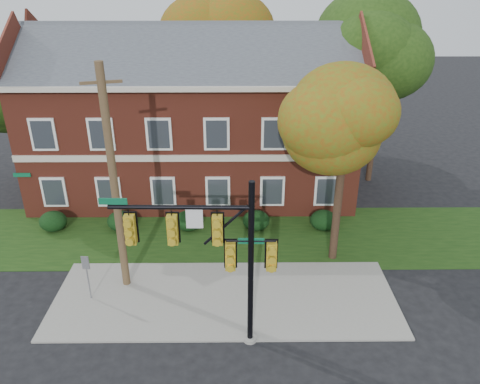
{
  "coord_description": "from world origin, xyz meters",
  "views": [
    {
      "loc": [
        0.49,
        -14.5,
        12.3
      ],
      "look_at": [
        0.64,
        3.0,
        3.93
      ],
      "focal_mm": 35.0,
      "sensor_mm": 36.0,
      "label": 1
    }
  ],
  "objects_px": {
    "tree_left_rear": "(10,84)",
    "sign_post": "(87,271)",
    "hedge_right": "(256,220)",
    "tree_right_rear": "(391,50)",
    "hedge_far_right": "(323,220)",
    "tree_near_right": "(352,122)",
    "tree_far_rear": "(219,24)",
    "hedge_left": "(121,221)",
    "apartment_building": "(193,109)",
    "traffic_signal": "(216,248)",
    "utility_pole": "(114,184)",
    "hedge_far_left": "(53,221)",
    "hedge_center": "(189,221)"
  },
  "relations": [
    {
      "from": "hedge_far_left",
      "to": "hedge_left",
      "type": "xyz_separation_m",
      "value": [
        3.5,
        0.0,
        0.0
      ]
    },
    {
      "from": "hedge_left",
      "to": "tree_far_rear",
      "type": "distance_m",
      "value": 16.25
    },
    {
      "from": "hedge_left",
      "to": "tree_right_rear",
      "type": "xyz_separation_m",
      "value": [
        14.81,
        6.11,
        7.6
      ]
    },
    {
      "from": "hedge_far_right",
      "to": "tree_far_rear",
      "type": "distance_m",
      "value": 16.51
    },
    {
      "from": "tree_right_rear",
      "to": "utility_pole",
      "type": "distance_m",
      "value": 17.66
    },
    {
      "from": "apartment_building",
      "to": "hedge_center",
      "type": "height_order",
      "value": "apartment_building"
    },
    {
      "from": "hedge_right",
      "to": "tree_right_rear",
      "type": "height_order",
      "value": "tree_right_rear"
    },
    {
      "from": "apartment_building",
      "to": "utility_pole",
      "type": "bearing_deg",
      "value": -102.74
    },
    {
      "from": "apartment_building",
      "to": "tree_near_right",
      "type": "distance_m",
      "value": 10.97
    },
    {
      "from": "hedge_far_right",
      "to": "utility_pole",
      "type": "height_order",
      "value": "utility_pole"
    },
    {
      "from": "tree_near_right",
      "to": "sign_post",
      "type": "xyz_separation_m",
      "value": [
        -10.72,
        -2.87,
        -5.24
      ]
    },
    {
      "from": "hedge_far_right",
      "to": "tree_right_rear",
      "type": "bearing_deg",
      "value": 54.77
    },
    {
      "from": "hedge_far_left",
      "to": "tree_near_right",
      "type": "xyz_separation_m",
      "value": [
        14.22,
        -2.83,
        6.14
      ]
    },
    {
      "from": "tree_near_right",
      "to": "utility_pole",
      "type": "bearing_deg",
      "value": -168.86
    },
    {
      "from": "apartment_building",
      "to": "hedge_far_right",
      "type": "bearing_deg",
      "value": -36.89
    },
    {
      "from": "apartment_building",
      "to": "utility_pole",
      "type": "relative_size",
      "value": 1.99
    },
    {
      "from": "hedge_center",
      "to": "traffic_signal",
      "type": "height_order",
      "value": "traffic_signal"
    },
    {
      "from": "apartment_building",
      "to": "hedge_right",
      "type": "bearing_deg",
      "value": -56.33
    },
    {
      "from": "hedge_center",
      "to": "hedge_far_right",
      "type": "relative_size",
      "value": 1.0
    },
    {
      "from": "hedge_right",
      "to": "tree_left_rear",
      "type": "distance_m",
      "value": 15.17
    },
    {
      "from": "apartment_building",
      "to": "tree_near_right",
      "type": "xyz_separation_m",
      "value": [
        7.22,
        -8.09,
        1.68
      ]
    },
    {
      "from": "hedge_far_right",
      "to": "tree_left_rear",
      "type": "height_order",
      "value": "tree_left_rear"
    },
    {
      "from": "hedge_far_right",
      "to": "tree_left_rear",
      "type": "relative_size",
      "value": 0.16
    },
    {
      "from": "hedge_right",
      "to": "sign_post",
      "type": "distance_m",
      "value": 9.07
    },
    {
      "from": "hedge_center",
      "to": "sign_post",
      "type": "height_order",
      "value": "sign_post"
    },
    {
      "from": "apartment_building",
      "to": "hedge_right",
      "type": "xyz_separation_m",
      "value": [
        3.5,
        -5.25,
        -4.46
      ]
    },
    {
      "from": "hedge_far_right",
      "to": "tree_far_rear",
      "type": "relative_size",
      "value": 0.12
    },
    {
      "from": "hedge_center",
      "to": "hedge_far_right",
      "type": "xyz_separation_m",
      "value": [
        7.0,
        0.0,
        0.0
      ]
    },
    {
      "from": "sign_post",
      "to": "tree_near_right",
      "type": "bearing_deg",
      "value": 21.8
    },
    {
      "from": "hedge_far_left",
      "to": "utility_pole",
      "type": "xyz_separation_m",
      "value": [
        4.75,
        -4.7,
        4.26
      ]
    },
    {
      "from": "tree_left_rear",
      "to": "sign_post",
      "type": "height_order",
      "value": "tree_left_rear"
    },
    {
      "from": "hedge_left",
      "to": "hedge_right",
      "type": "relative_size",
      "value": 1.0
    },
    {
      "from": "hedge_center",
      "to": "tree_right_rear",
      "type": "relative_size",
      "value": 0.13
    },
    {
      "from": "tree_left_rear",
      "to": "traffic_signal",
      "type": "relative_size",
      "value": 1.39
    },
    {
      "from": "tree_near_right",
      "to": "tree_left_rear",
      "type": "bearing_deg",
      "value": 157.64
    },
    {
      "from": "tree_left_rear",
      "to": "utility_pole",
      "type": "distance_m",
      "value": 11.73
    },
    {
      "from": "hedge_center",
      "to": "tree_left_rear",
      "type": "distance_m",
      "value": 12.23
    },
    {
      "from": "tree_near_right",
      "to": "tree_far_rear",
      "type": "xyz_separation_m",
      "value": [
        -5.88,
        15.93,
        2.17
      ]
    },
    {
      "from": "hedge_left",
      "to": "hedge_right",
      "type": "height_order",
      "value": "same"
    },
    {
      "from": "apartment_building",
      "to": "hedge_center",
      "type": "bearing_deg",
      "value": -90.0
    },
    {
      "from": "hedge_far_left",
      "to": "hedge_far_right",
      "type": "relative_size",
      "value": 1.0
    },
    {
      "from": "hedge_far_right",
      "to": "sign_post",
      "type": "relative_size",
      "value": 0.67
    },
    {
      "from": "utility_pole",
      "to": "hedge_far_right",
      "type": "bearing_deg",
      "value": 12.17
    },
    {
      "from": "apartment_building",
      "to": "hedge_far_left",
      "type": "bearing_deg",
      "value": -143.11
    },
    {
      "from": "hedge_far_right",
      "to": "tree_right_rear",
      "type": "xyz_separation_m",
      "value": [
        4.31,
        6.11,
        7.6
      ]
    },
    {
      "from": "hedge_center",
      "to": "tree_left_rear",
      "type": "relative_size",
      "value": 0.16
    },
    {
      "from": "tree_far_rear",
      "to": "traffic_signal",
      "type": "height_order",
      "value": "tree_far_rear"
    },
    {
      "from": "tree_near_right",
      "to": "tree_far_rear",
      "type": "distance_m",
      "value": 17.12
    },
    {
      "from": "tree_left_rear",
      "to": "hedge_right",
      "type": "bearing_deg",
      "value": -17.37
    },
    {
      "from": "hedge_center",
      "to": "tree_right_rear",
      "type": "distance_m",
      "value": 14.94
    }
  ]
}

